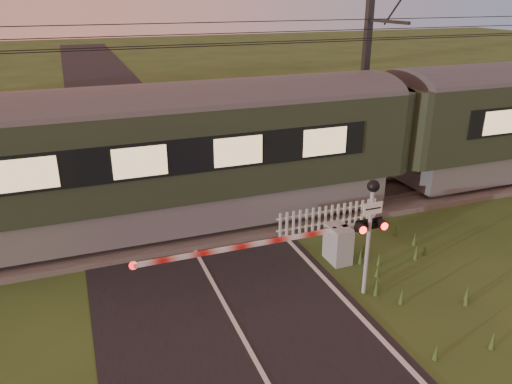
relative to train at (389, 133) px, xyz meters
name	(u,v)px	position (x,y,z in m)	size (l,w,h in m)	color
ground	(254,359)	(-7.41, -6.50, -2.36)	(160.00, 160.00, 0.00)	#29441A
road	(259,366)	(-7.40, -6.73, -2.35)	(6.00, 140.00, 0.03)	black
track_bed	(182,225)	(-7.41, 0.00, -2.30)	(140.00, 3.40, 0.39)	#47423D
overhead_wires	(170,38)	(-7.41, 0.00, 3.36)	(120.00, 0.62, 0.62)	black
train	(389,133)	(0.00, 0.00, 0.00)	(44.61, 3.08, 4.16)	slate
boom_gate	(328,243)	(-4.19, -3.57, -1.78)	(6.49, 0.80, 1.06)	gray
crossing_signal	(370,218)	(-4.05, -5.20, -0.33)	(0.75, 0.33, 2.96)	gray
picket_fence	(328,219)	(-3.26, -1.89, -1.92)	(3.43, 0.07, 0.88)	silver
catenary_mast	(365,79)	(0.32, 2.23, 1.50)	(0.23, 2.47, 7.44)	#2D2D30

